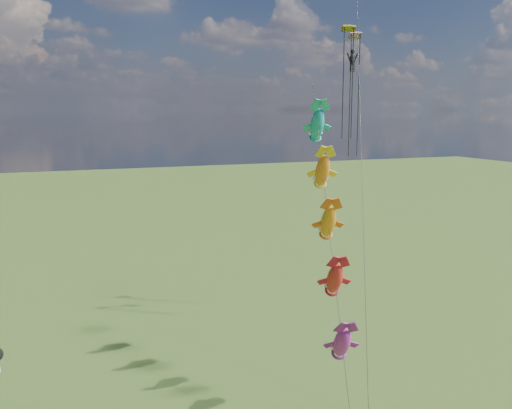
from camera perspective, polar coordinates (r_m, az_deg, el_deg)
name	(u,v)px	position (r m, az deg, el deg)	size (l,w,h in m)	color
fish_windsock_rig	(328,222)	(32.66, 7.25, -1.79)	(5.18, 15.18, 19.38)	brown
parafoil_rig	(353,70)	(44.79, 9.63, 13.10)	(8.43, 15.89, 26.85)	brown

